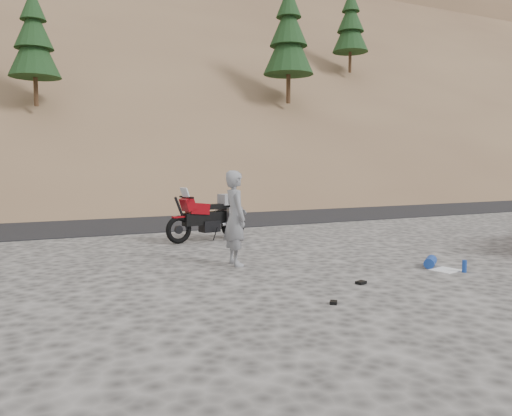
% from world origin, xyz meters
% --- Properties ---
extents(ground, '(140.00, 140.00, 0.00)m').
position_xyz_m(ground, '(0.00, 0.00, 0.00)').
color(ground, '#3E3C39').
rests_on(ground, ground).
extents(road, '(120.00, 7.00, 0.05)m').
position_xyz_m(road, '(0.00, 9.00, 0.00)').
color(road, black).
rests_on(road, ground).
extents(hillside, '(120.00, 73.00, 46.72)m').
position_xyz_m(hillside, '(-0.05, 40.88, 11.08)').
color(hillside, brown).
rests_on(hillside, ground).
extents(motorcycle, '(2.24, 0.94, 1.35)m').
position_xyz_m(motorcycle, '(-0.47, 3.63, 0.58)').
color(motorcycle, black).
rests_on(motorcycle, ground).
extents(man, '(0.47, 0.67, 1.77)m').
position_xyz_m(man, '(-1.12, 0.56, 0.00)').
color(man, gray).
rests_on(man, ground).
extents(gear_white_cloth, '(0.53, 0.49, 0.02)m').
position_xyz_m(gear_white_cloth, '(2.06, -1.49, 0.01)').
color(gear_white_cloth, white).
rests_on(gear_white_cloth, ground).
extents(gear_blue_mat, '(0.48, 0.44, 0.19)m').
position_xyz_m(gear_blue_mat, '(2.04, -1.14, 0.09)').
color(gear_blue_mat, navy).
rests_on(gear_blue_mat, ground).
extents(gear_bottle, '(0.09, 0.09, 0.22)m').
position_xyz_m(gear_bottle, '(2.23, -1.74, 0.11)').
color(gear_bottle, navy).
rests_on(gear_bottle, ground).
extents(gear_glove_a, '(0.19, 0.16, 0.05)m').
position_xyz_m(gear_glove_a, '(0.08, -1.66, 0.02)').
color(gear_glove_a, black).
rests_on(gear_glove_a, ground).
extents(gear_glove_b, '(0.15, 0.16, 0.04)m').
position_xyz_m(gear_glove_b, '(-0.95, -2.42, 0.02)').
color(gear_glove_b, black).
rests_on(gear_glove_b, ground).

